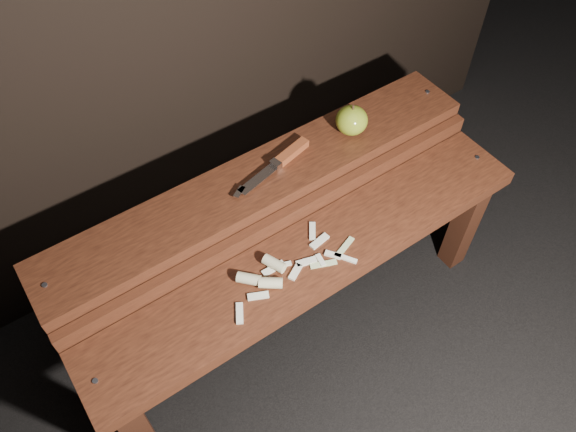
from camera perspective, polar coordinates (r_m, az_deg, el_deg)
ground at (r=1.74m, az=1.15°, el=-10.48°), size 60.00×60.00×0.00m
bench_front_tier at (r=1.41m, az=2.82°, el=-5.62°), size 1.20×0.20×0.42m
bench_rear_tier at (r=1.47m, az=-2.35°, el=1.81°), size 1.20×0.21×0.50m
apple at (r=1.50m, az=6.48°, el=9.64°), size 0.09×0.09×0.09m
knife at (r=1.43m, az=-0.47°, el=5.82°), size 0.26×0.08×0.02m
apple_scraps at (r=1.32m, az=-1.11°, el=-5.64°), size 0.36×0.16×0.03m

